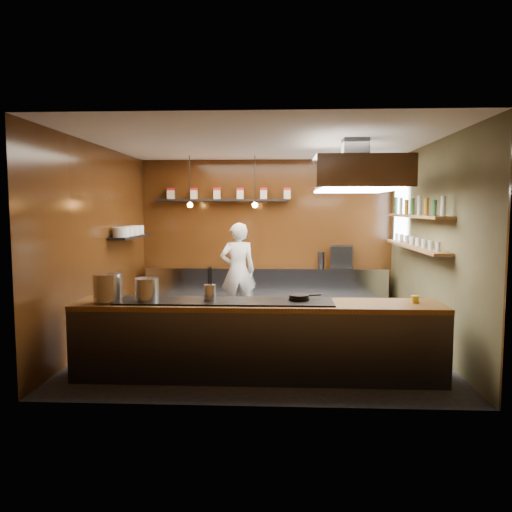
# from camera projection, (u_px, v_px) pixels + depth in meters

# --- Properties ---
(floor) EXTENTS (5.00, 5.00, 0.00)m
(floor) POSITION_uv_depth(u_px,v_px,m) (262.00, 342.00, 7.65)
(floor) COLOR black
(floor) RESTS_ON ground
(back_wall) EXTENTS (5.00, 0.00, 5.00)m
(back_wall) POSITION_uv_depth(u_px,v_px,m) (267.00, 235.00, 9.99)
(back_wall) COLOR black
(back_wall) RESTS_ON ground
(left_wall) EXTENTS (0.00, 5.00, 5.00)m
(left_wall) POSITION_uv_depth(u_px,v_px,m) (99.00, 244.00, 7.62)
(left_wall) COLOR black
(left_wall) RESTS_ON ground
(right_wall) EXTENTS (0.00, 5.00, 5.00)m
(right_wall) POSITION_uv_depth(u_px,v_px,m) (431.00, 245.00, 7.38)
(right_wall) COLOR #464328
(right_wall) RESTS_ON ground
(ceiling) EXTENTS (5.00, 5.00, 0.00)m
(ceiling) POSITION_uv_depth(u_px,v_px,m) (263.00, 143.00, 7.36)
(ceiling) COLOR silver
(ceiling) RESTS_ON back_wall
(window_pane) EXTENTS (0.00, 1.00, 1.00)m
(window_pane) POSITION_uv_depth(u_px,v_px,m) (401.00, 216.00, 9.04)
(window_pane) COLOR white
(window_pane) RESTS_ON right_wall
(prep_counter) EXTENTS (4.60, 0.65, 0.90)m
(prep_counter) POSITION_uv_depth(u_px,v_px,m) (266.00, 290.00, 9.76)
(prep_counter) COLOR silver
(prep_counter) RESTS_ON floor
(pass_counter) EXTENTS (4.40, 0.72, 0.94)m
(pass_counter) POSITION_uv_depth(u_px,v_px,m) (257.00, 339.00, 6.01)
(pass_counter) COLOR #38383D
(pass_counter) RESTS_ON floor
(tin_shelf) EXTENTS (2.60, 0.26, 0.04)m
(tin_shelf) POSITION_uv_depth(u_px,v_px,m) (221.00, 200.00, 9.82)
(tin_shelf) COLOR black
(tin_shelf) RESTS_ON back_wall
(plate_shelf) EXTENTS (0.30, 1.40, 0.04)m
(plate_shelf) POSITION_uv_depth(u_px,v_px,m) (129.00, 237.00, 8.60)
(plate_shelf) COLOR black
(plate_shelf) RESTS_ON left_wall
(bottle_shelf_upper) EXTENTS (0.26, 2.80, 0.04)m
(bottle_shelf_upper) POSITION_uv_depth(u_px,v_px,m) (415.00, 216.00, 7.65)
(bottle_shelf_upper) COLOR #91613A
(bottle_shelf_upper) RESTS_ON right_wall
(bottle_shelf_lower) EXTENTS (0.26, 2.80, 0.04)m
(bottle_shelf_lower) POSITION_uv_depth(u_px,v_px,m) (414.00, 247.00, 7.69)
(bottle_shelf_lower) COLOR #91613A
(bottle_shelf_lower) RESTS_ON right_wall
(extractor_hood) EXTENTS (1.20, 2.00, 0.72)m
(extractor_hood) POSITION_uv_depth(u_px,v_px,m) (355.00, 175.00, 6.95)
(extractor_hood) COLOR #38383D
(extractor_hood) RESTS_ON ceiling
(pendant_left) EXTENTS (0.10, 0.10, 0.95)m
(pendant_left) POSITION_uv_depth(u_px,v_px,m) (190.00, 202.00, 9.20)
(pendant_left) COLOR black
(pendant_left) RESTS_ON ceiling
(pendant_right) EXTENTS (0.10, 0.10, 0.95)m
(pendant_right) POSITION_uv_depth(u_px,v_px,m) (255.00, 202.00, 9.14)
(pendant_right) COLOR black
(pendant_right) RESTS_ON ceiling
(storage_tins) EXTENTS (2.43, 0.13, 0.22)m
(storage_tins) POSITION_uv_depth(u_px,v_px,m) (229.00, 193.00, 9.81)
(storage_tins) COLOR beige
(storage_tins) RESTS_ON tin_shelf
(plate_stacks) EXTENTS (0.26, 1.16, 0.16)m
(plate_stacks) POSITION_uv_depth(u_px,v_px,m) (129.00, 231.00, 8.59)
(plate_stacks) COLOR white
(plate_stacks) RESTS_ON plate_shelf
(bottles) EXTENTS (0.06, 2.66, 0.24)m
(bottles) POSITION_uv_depth(u_px,v_px,m) (416.00, 207.00, 7.64)
(bottles) COLOR silver
(bottles) RESTS_ON bottle_shelf_upper
(wine_glasses) EXTENTS (0.07, 2.37, 0.13)m
(wine_glasses) POSITION_uv_depth(u_px,v_px,m) (415.00, 241.00, 7.69)
(wine_glasses) COLOR silver
(wine_glasses) RESTS_ON bottle_shelf_lower
(stockpot_large) EXTENTS (0.39, 0.39, 0.33)m
(stockpot_large) POSITION_uv_depth(u_px,v_px,m) (108.00, 287.00, 5.94)
(stockpot_large) COLOR #B6B8BD
(stockpot_large) RESTS_ON pass_counter
(stockpot_small) EXTENTS (0.34, 0.34, 0.27)m
(stockpot_small) POSITION_uv_depth(u_px,v_px,m) (147.00, 289.00, 5.99)
(stockpot_small) COLOR silver
(stockpot_small) RESTS_ON pass_counter
(utensil_crock) EXTENTS (0.15, 0.15, 0.19)m
(utensil_crock) POSITION_uv_depth(u_px,v_px,m) (210.00, 292.00, 6.01)
(utensil_crock) COLOR silver
(utensil_crock) RESTS_ON pass_counter
(frying_pan) EXTENTS (0.41, 0.26, 0.06)m
(frying_pan) POSITION_uv_depth(u_px,v_px,m) (300.00, 297.00, 6.01)
(frying_pan) COLOR black
(frying_pan) RESTS_ON pass_counter
(butter_jar) EXTENTS (0.12, 0.12, 0.09)m
(butter_jar) POSITION_uv_depth(u_px,v_px,m) (415.00, 299.00, 5.93)
(butter_jar) COLOR yellow
(butter_jar) RESTS_ON pass_counter
(espresso_machine) EXTENTS (0.48, 0.47, 0.41)m
(espresso_machine) POSITION_uv_depth(u_px,v_px,m) (342.00, 256.00, 9.68)
(espresso_machine) COLOR black
(espresso_machine) RESTS_ON prep_counter
(chef) EXTENTS (0.74, 0.58, 1.78)m
(chef) POSITION_uv_depth(u_px,v_px,m) (238.00, 271.00, 9.19)
(chef) COLOR white
(chef) RESTS_ON floor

